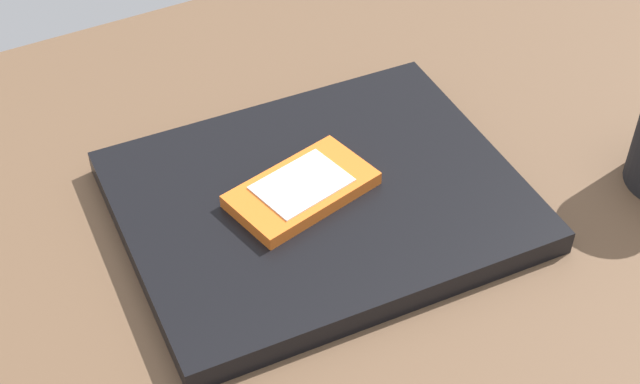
{
  "coord_description": "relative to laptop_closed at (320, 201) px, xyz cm",
  "views": [
    {
      "loc": [
        -18.17,
        -41.49,
        54.62
      ],
      "look_at": [
        7.12,
        5.48,
        5.0
      ],
      "focal_mm": 51.92,
      "sensor_mm": 36.0,
      "label": 1
    }
  ],
  "objects": [
    {
      "name": "cell_phone_on_laptop",
      "position": [
        -1.45,
        0.29,
        1.64
      ],
      "size": [
        12.35,
        8.53,
        1.26
      ],
      "color": "orange",
      "rests_on": "laptop_closed"
    },
    {
      "name": "desk_surface",
      "position": [
        -7.12,
        -5.48,
        -2.54
      ],
      "size": [
        120.0,
        80.0,
        3.0
      ],
      "primitive_type": "cube",
      "color": "brown",
      "rests_on": "ground"
    },
    {
      "name": "laptop_closed",
      "position": [
        0.0,
        0.0,
        0.0
      ],
      "size": [
        32.23,
        26.46,
        2.09
      ],
      "primitive_type": "cube",
      "rotation": [
        0.0,
        0.0,
        -0.06
      ],
      "color": "black",
      "rests_on": "desk_surface"
    }
  ]
}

